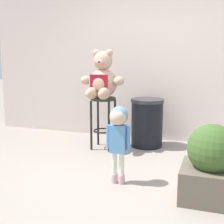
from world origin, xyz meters
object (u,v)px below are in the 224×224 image
at_px(teddy_bear, 102,80).
at_px(trash_bin, 147,123).
at_px(bar_stool_with_teddy, 103,113).
at_px(planter_with_shrub, 212,166).
at_px(child_walking, 118,128).

xyz_separation_m(teddy_bear, trash_bin, (0.60, 0.35, -0.67)).
xyz_separation_m(bar_stool_with_teddy, teddy_bear, (0.00, -0.03, 0.49)).
height_order(trash_bin, planter_with_shrub, planter_with_shrub).
xyz_separation_m(child_walking, planter_with_shrub, (0.97, -0.07, -0.28)).
distance_m(teddy_bear, child_walking, 1.36).
bearing_deg(trash_bin, child_walking, -89.47).
bearing_deg(teddy_bear, trash_bin, 30.54).
relative_size(child_walking, planter_with_shrub, 1.14).
height_order(child_walking, trash_bin, child_walking).
height_order(teddy_bear, child_walking, teddy_bear).
bearing_deg(bar_stool_with_teddy, trash_bin, 28.18).
distance_m(child_walking, trash_bin, 1.51).
distance_m(bar_stool_with_teddy, planter_with_shrub, 2.02).
xyz_separation_m(teddy_bear, child_walking, (0.61, -1.14, -0.42)).
xyz_separation_m(bar_stool_with_teddy, child_walking, (0.61, -1.17, 0.07)).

